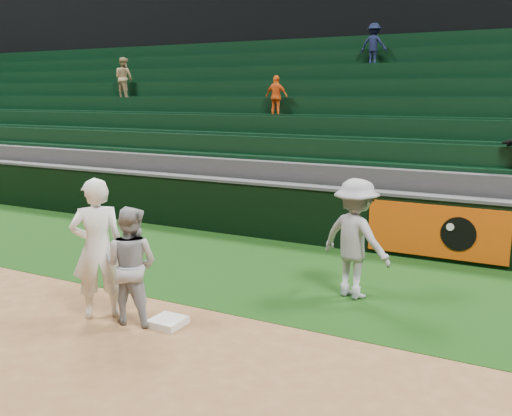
# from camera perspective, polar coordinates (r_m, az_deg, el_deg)

# --- Properties ---
(ground) EXTENTS (70.00, 70.00, 0.00)m
(ground) POSITION_cam_1_polar(r_m,az_deg,el_deg) (8.21, -11.45, -11.37)
(ground) COLOR brown
(ground) RESTS_ON ground
(foul_grass) EXTENTS (36.00, 4.20, 0.01)m
(foul_grass) POSITION_cam_1_polar(r_m,az_deg,el_deg) (10.54, -1.04, -5.97)
(foul_grass) COLOR black
(foul_grass) RESTS_ON ground
(upper_deck) EXTENTS (40.00, 12.00, 12.00)m
(upper_deck) POSITION_cam_1_polar(r_m,az_deg,el_deg) (23.93, 16.79, 17.72)
(upper_deck) COLOR black
(upper_deck) RESTS_ON ground
(first_base) EXTENTS (0.43, 0.43, 0.10)m
(first_base) POSITION_cam_1_polar(r_m,az_deg,el_deg) (8.11, -8.82, -11.18)
(first_base) COLOR white
(first_base) RESTS_ON ground
(first_baseman) EXTENTS (0.86, 0.85, 2.01)m
(first_baseman) POSITION_cam_1_polar(r_m,az_deg,el_deg) (8.32, -15.57, -3.94)
(first_baseman) COLOR white
(first_baseman) RESTS_ON ground
(baserunner) EXTENTS (0.89, 0.74, 1.65)m
(baserunner) POSITION_cam_1_polar(r_m,az_deg,el_deg) (8.08, -12.40, -5.59)
(baserunner) COLOR #9EA0A8
(baserunner) RESTS_ON ground
(base_coach) EXTENTS (1.37, 1.04, 1.87)m
(base_coach) POSITION_cam_1_polar(r_m,az_deg,el_deg) (8.95, 9.92, -3.05)
(base_coach) COLOR #9697A2
(base_coach) RESTS_ON foul_grass
(field_wall) EXTENTS (36.00, 0.45, 1.25)m
(field_wall) POSITION_cam_1_polar(r_m,az_deg,el_deg) (12.28, 4.03, -0.47)
(field_wall) COLOR black
(field_wall) RESTS_ON ground
(stadium_seating) EXTENTS (36.00, 5.95, 5.05)m
(stadium_seating) POSITION_cam_1_polar(r_m,az_deg,el_deg) (15.63, 9.66, 5.88)
(stadium_seating) COLOR #323234
(stadium_seating) RESTS_ON ground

